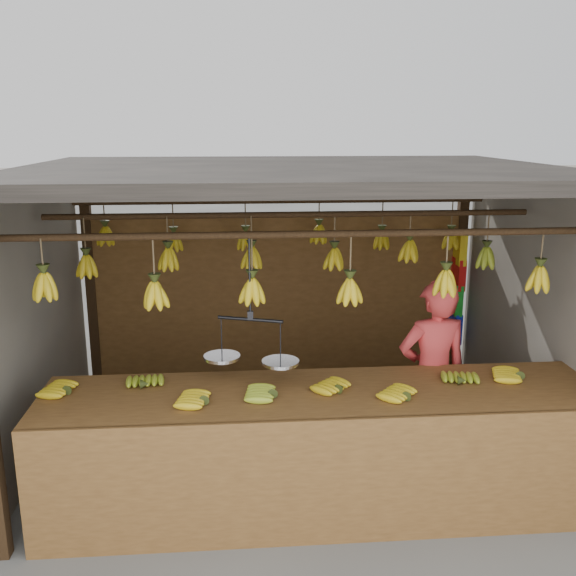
{
  "coord_description": "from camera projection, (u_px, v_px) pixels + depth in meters",
  "views": [
    {
      "loc": [
        -0.45,
        -5.25,
        2.7
      ],
      "look_at": [
        0.0,
        0.3,
        1.3
      ],
      "focal_mm": 40.0,
      "sensor_mm": 36.0,
      "label": 1
    }
  ],
  "objects": [
    {
      "name": "ground",
      "position": [
        291.0,
        436.0,
        5.77
      ],
      "size": [
        80.0,
        80.0,
        0.0
      ],
      "primitive_type": "plane",
      "color": "#5B5B57"
    },
    {
      "name": "stall",
      "position": [
        288.0,
        213.0,
        5.6
      ],
      "size": [
        4.3,
        3.3,
        2.4
      ],
      "color": "black",
      "rests_on": "ground"
    },
    {
      "name": "counter",
      "position": [
        325.0,
        424.0,
        4.41
      ],
      "size": [
        3.96,
        0.9,
        0.96
      ],
      "color": "brown",
      "rests_on": "ground"
    },
    {
      "name": "hanging_bananas",
      "position": [
        291.0,
        259.0,
        5.38
      ],
      "size": [
        3.6,
        2.23,
        0.38
      ],
      "color": "gold",
      "rests_on": "ground"
    },
    {
      "name": "balance_scale",
      "position": [
        251.0,
        353.0,
        4.49
      ],
      "size": [
        0.66,
        0.39,
        0.9
      ],
      "color": "black",
      "rests_on": "ground"
    },
    {
      "name": "vendor",
      "position": [
        432.0,
        376.0,
        5.08
      ],
      "size": [
        0.61,
        0.43,
        1.57
      ],
      "primitive_type": "imported",
      "rotation": [
        0.0,
        0.0,
        3.24
      ],
      "color": "#BF3333",
      "rests_on": "ground"
    },
    {
      "name": "bag_bundles",
      "position": [
        457.0,
        287.0,
        6.98
      ],
      "size": [
        0.08,
        0.26,
        1.22
      ],
      "color": "yellow",
      "rests_on": "ground"
    }
  ]
}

